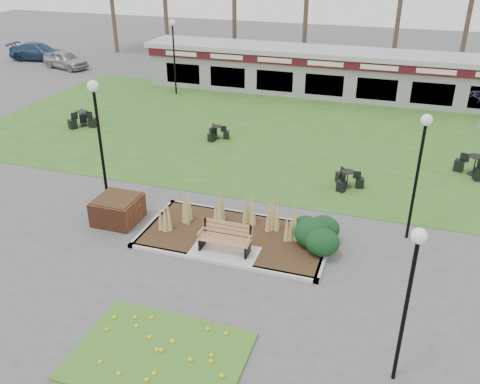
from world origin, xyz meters
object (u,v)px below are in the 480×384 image
(lamp_post_near_right, at_px, (412,274))
(car_black, at_px, (234,55))
(food_pavilion, at_px, (329,72))
(car_blue, at_px, (39,52))
(bistro_set_a, at_px, (83,121))
(brick_planter, at_px, (118,209))
(lamp_post_mid_right, at_px, (421,151))
(lamp_post_mid_left, at_px, (97,117))
(lamp_post_far_left, at_px, (173,41))
(bistro_set_c, at_px, (474,168))
(bistro_set_d, at_px, (347,182))
(park_bench, at_px, (226,237))
(bistro_set_b, at_px, (217,134))
(car_silver, at_px, (65,60))

(lamp_post_near_right, distance_m, car_black, 33.79)
(food_pavilion, xyz_separation_m, car_blue, (-24.71, 2.90, -0.77))
(bistro_set_a, xyz_separation_m, car_black, (2.74, 17.45, 0.34))
(bistro_set_a, bearing_deg, brick_planter, -49.91)
(lamp_post_mid_right, xyz_separation_m, bistro_set_a, (-17.19, 6.46, -2.91))
(lamp_post_mid_left, xyz_separation_m, bistro_set_a, (-6.20, 7.62, -3.25))
(lamp_post_mid_left, relative_size, bistro_set_a, 3.11)
(lamp_post_far_left, bearing_deg, bistro_set_c, -23.32)
(food_pavilion, height_order, lamp_post_near_right, lamp_post_near_right)
(car_blue, bearing_deg, bistro_set_d, -128.34)
(lamp_post_mid_left, bearing_deg, brick_planter, -42.91)
(park_bench, height_order, lamp_post_mid_right, lamp_post_mid_right)
(lamp_post_mid_right, bearing_deg, lamp_post_mid_left, -173.96)
(lamp_post_far_left, bearing_deg, brick_planter, -72.43)
(lamp_post_mid_left, height_order, bistro_set_b, lamp_post_mid_left)
(bistro_set_c, bearing_deg, car_blue, 157.73)
(lamp_post_far_left, bearing_deg, lamp_post_mid_left, -74.90)
(lamp_post_far_left, distance_m, car_black, 10.40)
(lamp_post_near_right, relative_size, car_blue, 0.84)
(bistro_set_d, bearing_deg, park_bench, -116.68)
(bistro_set_b, relative_size, car_silver, 0.30)
(food_pavilion, height_order, bistro_set_c, food_pavilion)
(lamp_post_mid_left, relative_size, lamp_post_far_left, 1.03)
(park_bench, bearing_deg, food_pavilion, 90.00)
(lamp_post_mid_right, distance_m, bistro_set_c, 7.41)
(food_pavilion, xyz_separation_m, lamp_post_near_right, (5.50, -23.46, 1.48))
(park_bench, relative_size, car_silver, 0.43)
(lamp_post_near_right, bearing_deg, bistro_set_a, 142.65)
(food_pavilion, relative_size, lamp_post_mid_left, 5.06)
(brick_planter, relative_size, lamp_post_mid_right, 0.34)
(lamp_post_mid_right, xyz_separation_m, lamp_post_far_left, (-15.05, 13.91, 0.22))
(brick_planter, distance_m, lamp_post_far_left, 17.04)
(food_pavilion, bearing_deg, brick_planter, -103.06)
(lamp_post_near_right, distance_m, car_blue, 40.17)
(park_bench, height_order, bistro_set_b, park_bench)
(lamp_post_mid_right, xyz_separation_m, bistro_set_b, (-9.57, 6.92, -2.97))
(food_pavilion, height_order, lamp_post_far_left, lamp_post_far_left)
(car_black, bearing_deg, lamp_post_mid_right, -131.45)
(brick_planter, distance_m, bistro_set_d, 9.25)
(brick_planter, relative_size, lamp_post_near_right, 0.37)
(brick_planter, bearing_deg, park_bench, -9.69)
(bistro_set_d, height_order, car_black, car_black)
(park_bench, height_order, bistro_set_c, park_bench)
(lamp_post_near_right, height_order, bistro_set_b, lamp_post_near_right)
(bistro_set_a, bearing_deg, bistro_set_b, 3.49)
(lamp_post_mid_left, distance_m, car_black, 25.47)
(lamp_post_mid_right, relative_size, car_blue, 0.91)
(lamp_post_near_right, xyz_separation_m, bistro_set_d, (-2.40, 9.92, -2.71))
(lamp_post_mid_left, distance_m, lamp_post_mid_right, 11.05)
(lamp_post_near_right, height_order, car_black, lamp_post_near_right)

